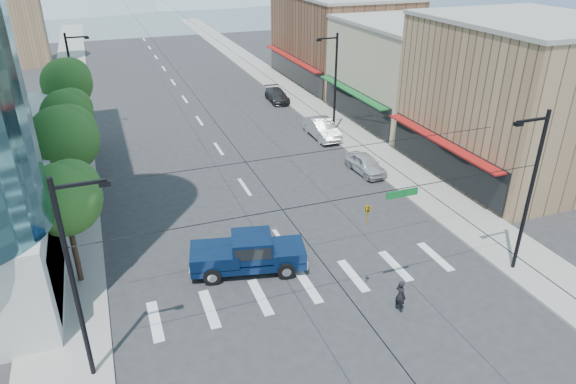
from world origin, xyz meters
name	(u,v)px	position (x,y,z in m)	size (l,w,h in m)	color
ground	(323,302)	(0.00, 0.00, 0.00)	(160.00, 160.00, 0.00)	#28282B
sidewalk_left	(70,105)	(-12.00, 40.00, 0.07)	(4.00, 120.00, 0.15)	gray
sidewalk_right	(280,85)	(12.00, 40.00, 0.07)	(4.00, 120.00, 0.15)	gray
shop_near	(519,100)	(20.00, 10.00, 5.50)	(12.00, 14.00, 11.00)	#8C6B4C
shop_mid	(412,72)	(20.00, 24.00, 4.50)	(12.00, 14.00, 9.00)	tan
shop_far	(341,39)	(20.00, 40.00, 5.00)	(12.00, 18.00, 10.00)	brown
tree_near	(66,196)	(-11.07, 6.10, 4.99)	(3.65, 3.64, 6.71)	black
tree_midnear	(66,137)	(-11.07, 13.10, 5.59)	(4.09, 4.09, 7.52)	black
tree_midfar	(69,113)	(-11.07, 20.10, 4.99)	(3.65, 3.64, 6.71)	black
tree_far	(68,81)	(-11.07, 27.10, 5.59)	(4.09, 4.09, 7.52)	black
signal_rig	(340,231)	(0.19, -1.00, 4.64)	(21.80, 0.20, 9.00)	black
lamp_pole_nw	(75,81)	(-10.67, 30.00, 4.94)	(2.00, 0.25, 9.00)	black
lamp_pole_ne	(334,81)	(10.67, 22.00, 4.94)	(2.00, 0.25, 9.00)	black
pickup_truck	(247,253)	(-2.70, 4.01, 1.09)	(6.52, 3.50, 2.10)	#071838
pedestrian	(400,296)	(3.20, -1.79, 0.84)	(0.62, 0.40, 1.69)	black
parked_car_near	(366,164)	(9.40, 13.23, 0.71)	(1.67, 4.16, 1.42)	silver
parked_car_mid	(322,129)	(9.40, 21.48, 0.84)	(1.79, 5.12, 1.69)	#B9B9B9
parked_car_far	(277,95)	(9.40, 33.63, 0.68)	(1.92, 4.72, 1.37)	#29292B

